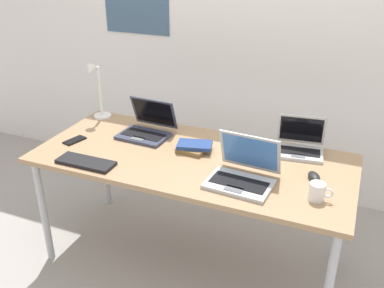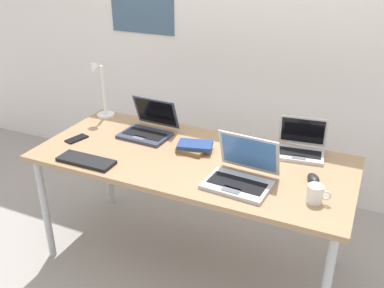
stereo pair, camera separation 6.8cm
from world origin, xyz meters
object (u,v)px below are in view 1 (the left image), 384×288
desk_lamp (97,91)px  laptop_front_left (242,174)px  computer_mouse (314,176)px  book_stack (194,147)px  cell_phone (75,140)px  laptop_back_right (147,128)px  laptop_far_corner (299,145)px  external_keyboard (86,162)px  coffee_mug (317,192)px

desk_lamp → laptop_front_left: size_ratio=1.17×
desk_lamp → computer_mouse: 1.51m
desk_lamp → book_stack: 0.83m
cell_phone → book_stack: 0.74m
laptop_front_left → cell_phone: laptop_front_left is taller
cell_phone → laptop_back_right: bearing=49.0°
laptop_far_corner → cell_phone: 1.35m
laptop_far_corner → computer_mouse: bearing=-66.0°
laptop_front_left → external_keyboard: 0.86m
laptop_far_corner → desk_lamp: bearing=-179.3°
desk_lamp → laptop_far_corner: bearing=0.7°
desk_lamp → external_keyboard: size_ratio=1.21×
desk_lamp → cell_phone: 0.41m
laptop_back_right → coffee_mug: 1.14m
laptop_front_left → coffee_mug: (0.37, -0.02, -0.00)m
laptop_back_right → book_stack: bearing=-14.5°
laptop_far_corner → cell_phone: (-1.29, -0.38, -0.04)m
book_stack → cell_phone: bearing=-167.7°
coffee_mug → cell_phone: bearing=176.3°
external_keyboard → laptop_far_corner: bearing=29.5°
laptop_back_right → laptop_far_corner: 0.94m
cell_phone → coffee_mug: size_ratio=1.20×
laptop_front_left → cell_phone: bearing=176.1°
laptop_back_right → cell_phone: laptop_back_right is taller
coffee_mug → laptop_front_left: bearing=176.8°
laptop_back_right → computer_mouse: size_ratio=3.30×
book_stack → external_keyboard: bearing=-142.4°
desk_lamp → coffee_mug: desk_lamp is taller
laptop_back_right → external_keyboard: laptop_back_right is taller
computer_mouse → book_stack: book_stack is taller
desk_lamp → coffee_mug: bearing=-16.7°
laptop_front_left → external_keyboard: laptop_front_left is taller
laptop_back_right → coffee_mug: size_ratio=2.80×
laptop_back_right → cell_phone: (-0.37, -0.25, -0.04)m
laptop_back_right → book_stack: laptop_back_right is taller
laptop_back_right → coffee_mug: (1.09, -0.34, -0.00)m
computer_mouse → cell_phone: 1.42m
computer_mouse → external_keyboard: bearing=167.7°
laptop_front_left → book_stack: bearing=147.5°
external_keyboard → desk_lamp: bearing=117.0°
external_keyboard → cell_phone: external_keyboard is taller
desk_lamp → external_keyboard: desk_lamp is taller
cell_phone → book_stack: size_ratio=0.61×
laptop_front_left → coffee_mug: bearing=-3.2°
coffee_mug → laptop_far_corner: bearing=109.3°
cell_phone → external_keyboard: bearing=-28.0°
laptop_far_corner → computer_mouse: laptop_far_corner is taller
laptop_back_right → computer_mouse: bearing=-8.4°
cell_phone → book_stack: book_stack is taller
laptop_back_right → laptop_front_left: size_ratio=0.92×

